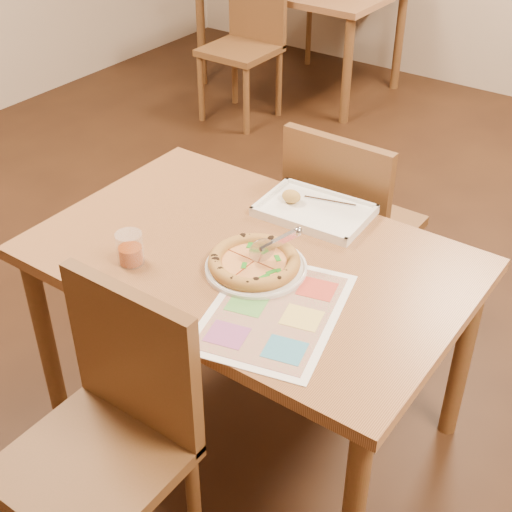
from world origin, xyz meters
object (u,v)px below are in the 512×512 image
Objects in this scene: plate at (256,268)px; glass_tumbler at (130,250)px; bg_chair_near at (249,28)px; appetizer_tray at (313,211)px; chair_near at (113,411)px; pizza at (254,262)px; menu at (274,311)px; pizza_cutter at (274,244)px; dining_table at (250,276)px; chair_far at (345,213)px.

glass_tumbler is (-0.32, -0.18, 0.04)m from plate.
bg_chair_near is 2.51m from appetizer_tray.
chair_near reaches higher than glass_tumbler.
pizza is 0.57× the size of menu.
plate reaches higher than menu.
dining_table is at bearing 112.57° from pizza_cutter.
chair_far and bg_chair_near have the same top height.
bg_chair_near is (-1.60, 2.20, -0.07)m from dining_table.
pizza is at bearing 29.32° from glass_tumbler.
chair_far reaches higher than dining_table.
chair_near is 1.20m from chair_far.
bg_chair_near is 1.29× the size of appetizer_tray.
chair_near is at bearing -60.26° from bg_chair_near.
bg_chair_near is at bearing 119.74° from chair_near.
chair_near is at bearing -54.39° from glass_tumbler.
pizza is 0.37m from glass_tumbler.
appetizer_tray is 0.62m from glass_tumbler.
glass_tumbler is at bearing -61.19° from bg_chair_near.
chair_far is 1.74× the size of pizza.
chair_near is 3.22m from bg_chair_near.
chair_near is at bearing -96.38° from pizza.
chair_near is 1.00× the size of bg_chair_near.
menu is (0.22, -0.19, 0.09)m from dining_table.
chair_near is (0.00, -0.60, -0.07)m from dining_table.
appetizer_tray reaches higher than plate.
glass_tumbler is (-0.29, -0.54, 0.03)m from appetizer_tray.
plate is 0.02m from pizza.
appetizer_tray is (-0.03, 0.37, -0.02)m from pizza.
chair_far reaches higher than glass_tumbler.
glass_tumbler is at bearing -136.94° from dining_table.
dining_table is 0.61m from chair_far.
menu is at bearing 6.36° from glass_tumbler.
pizza_cutter is (0.04, 0.04, 0.08)m from plate.
chair_far is 1.29× the size of appetizer_tray.
chair_far reaches higher than pizza_cutter.
appetizer_tray is (0.03, 0.91, 0.17)m from chair_near.
appetizer_tray is at bearing -49.24° from bg_chair_near.
menu is (0.16, -0.13, -0.03)m from pizza.
appetizer_tray is 3.67× the size of glass_tumbler.
glass_tumbler is (1.34, -2.44, 0.20)m from bg_chair_near.
pizza is 2.05× the size of pizza_cutter.
chair_near is 0.64m from pizza_cutter.
appetizer_tray is (0.03, 0.30, 0.10)m from dining_table.
dining_table is 2.77× the size of bg_chair_near.
menu is (0.22, -0.79, 0.16)m from chair_far.
chair_far is 0.68m from plate.
bg_chair_near is (-1.60, 1.60, 0.00)m from chair_far.
glass_tumbler is at bearing 156.27° from pizza_cutter.
pizza_cutter reaches higher than menu.
chair_far is at bearing 72.97° from glass_tumbler.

